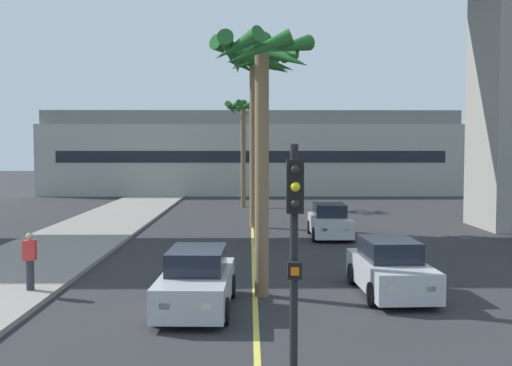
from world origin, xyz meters
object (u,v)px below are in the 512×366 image
Objects in this scene: car_queue_second at (330,222)px; traffic_light_median_far at (259,186)px; car_queue_front at (390,269)px; car_queue_third at (197,282)px; traffic_light_median_near at (294,248)px; pedestrian_near_crosswalk at (30,260)px; palm_tree_mid_median at (254,96)px; palm_tree_far_median at (261,83)px; palm_tree_farthest_median at (263,86)px; palm_tree_near_median at (243,120)px.

car_queue_second is 6.33m from traffic_light_median_far.
car_queue_second is at bearing 91.38° from car_queue_front.
car_queue_third is 7.88m from traffic_light_median_far.
traffic_light_median_far is (-0.30, 14.08, 0.00)m from traffic_light_median_near.
car_queue_second is at bearing 47.63° from pedestrian_near_crosswalk.
traffic_light_median_near and traffic_light_median_far have the same top height.
traffic_light_median_near is (-3.35, -8.22, 1.99)m from car_queue_front.
palm_tree_mid_median is at bearing 135.07° from car_queue_second.
car_queue_second is (-0.26, 10.84, 0.00)m from car_queue_front.
car_queue_second is 2.55× the size of pedestrian_near_crosswalk.
palm_tree_far_median is at bearing -90.17° from traffic_light_median_far.
palm_tree_far_median is (1.69, 1.38, 5.22)m from car_queue_third.
palm_tree_farthest_median reaches higher than traffic_light_median_far.
pedestrian_near_crosswalk is (-5.74, -25.00, -5.13)m from palm_tree_near_median.
palm_tree_farthest_median is at bearing 88.31° from palm_tree_far_median.
palm_tree_near_median is 25.16m from palm_tree_far_median.
car_queue_second is at bearing -44.93° from palm_tree_mid_median.
palm_tree_mid_median is at bearing 91.01° from traffic_light_median_near.
car_queue_front is 0.49× the size of palm_tree_farthest_median.
palm_tree_mid_median is (0.68, -10.65, 0.71)m from palm_tree_near_median.
palm_tree_mid_median reaches higher than palm_tree_farthest_median.
car_queue_second is 0.98× the size of traffic_light_median_far.
palm_tree_farthest_median is 12.85m from pedestrian_near_crosswalk.
palm_tree_farthest_median reaches higher than car_queue_front.
palm_tree_near_median reaches higher than car_queue_second.
traffic_light_median_far is 19.42m from palm_tree_near_median.
car_queue_front is at bearing 16.22° from car_queue_third.
pedestrian_near_crosswalk is (-6.78, -9.23, -5.82)m from palm_tree_farthest_median.
traffic_light_median_far is 2.59× the size of pedestrian_near_crosswalk.
traffic_light_median_near reaches higher than car_queue_second.
pedestrian_near_crosswalk is at bearing -179.84° from car_queue_front.
palm_tree_mid_median reaches higher than car_queue_third.
palm_tree_near_median is at bearing 92.36° from traffic_light_median_far.
palm_tree_farthest_median reaches higher than traffic_light_median_near.
palm_tree_farthest_median is at bearing 85.56° from traffic_light_median_far.
palm_tree_far_median reaches higher than car_queue_front.
car_queue_second is 14.71m from pedestrian_near_crosswalk.
car_queue_second is 0.56× the size of palm_tree_far_median.
traffic_light_median_near reaches higher than car_queue_third.
palm_tree_farthest_median reaches higher than palm_tree_far_median.
car_queue_second is at bearing 72.83° from palm_tree_far_median.
palm_tree_farthest_median is at bearing 79.66° from car_queue_third.
palm_tree_far_median is (-3.40, -11.01, 5.22)m from car_queue_second.
traffic_light_median_near is 8.67m from palm_tree_far_median.
palm_tree_near_median reaches higher than car_queue_front.
palm_tree_far_median is (-3.67, -0.18, 5.22)m from car_queue_front.
palm_tree_farthest_median is (-3.39, 9.20, 6.10)m from car_queue_front.
palm_tree_near_median reaches higher than traffic_light_median_far.
pedestrian_near_crosswalk is (-6.42, -14.34, -5.84)m from palm_tree_mid_median.
car_queue_front is 0.99× the size of traffic_light_median_far.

